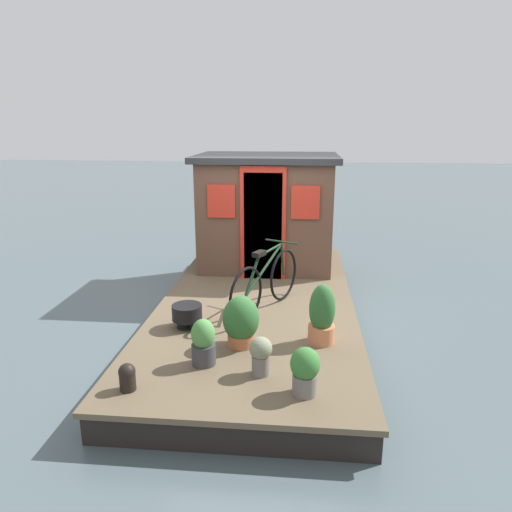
{
  "coord_description": "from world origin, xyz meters",
  "views": [
    {
      "loc": [
        -6.32,
        -0.58,
        2.79
      ],
      "look_at": [
        -0.2,
        0.0,
        1.07
      ],
      "focal_mm": 33.25,
      "sensor_mm": 36.0,
      "label": 1
    }
  ],
  "objects": [
    {
      "name": "potted_plant_rosemary",
      "position": [
        -1.92,
        0.38,
        0.61
      ],
      "size": [
        0.25,
        0.25,
        0.5
      ],
      "color": "#38383D",
      "rests_on": "houseboat_deck"
    },
    {
      "name": "houseboat_cabin",
      "position": [
        1.79,
        0.0,
        1.34
      ],
      "size": [
        1.84,
        2.39,
        1.92
      ],
      "color": "brown",
      "rests_on": "houseboat_deck"
    },
    {
      "name": "houseboat_deck",
      "position": [
        0.0,
        0.0,
        0.19
      ],
      "size": [
        5.81,
        2.7,
        0.37
      ],
      "color": "brown",
      "rests_on": "ground_plane"
    },
    {
      "name": "potted_plant_ivy",
      "position": [
        -2.4,
        -0.66,
        0.61
      ],
      "size": [
        0.28,
        0.28,
        0.47
      ],
      "color": "slate",
      "rests_on": "houseboat_deck"
    },
    {
      "name": "ground_plane",
      "position": [
        0.0,
        0.0,
        0.0
      ],
      "size": [
        60.0,
        60.0,
        0.0
      ],
      "primitive_type": "plane",
      "color": "#4C5B60"
    },
    {
      "name": "potted_plant_geranium",
      "position": [
        -1.46,
        0.05,
        0.66
      ],
      "size": [
        0.41,
        0.41,
        0.59
      ],
      "color": "#B2603D",
      "rests_on": "houseboat_deck"
    },
    {
      "name": "potted_plant_succulent",
      "position": [
        -2.08,
        -0.22,
        0.59
      ],
      "size": [
        0.23,
        0.23,
        0.4
      ],
      "color": "slate",
      "rests_on": "houseboat_deck"
    },
    {
      "name": "potted_plant_fern",
      "position": [
        -1.3,
        -0.85,
        0.69
      ],
      "size": [
        0.31,
        0.31,
        0.7
      ],
      "color": "#C6754C",
      "rests_on": "houseboat_deck"
    },
    {
      "name": "charcoal_grill",
      "position": [
        -1.03,
        0.77,
        0.55
      ],
      "size": [
        0.37,
        0.37,
        0.29
      ],
      "color": "black",
      "rests_on": "houseboat_deck"
    },
    {
      "name": "mooring_bollard",
      "position": [
        -2.49,
        1.0,
        0.51
      ],
      "size": [
        0.16,
        0.16,
        0.27
      ],
      "color": "black",
      "rests_on": "houseboat_deck"
    },
    {
      "name": "bicycle",
      "position": [
        -0.4,
        -0.15,
        0.77
      ],
      "size": [
        1.55,
        0.81,
        0.88
      ],
      "color": "black",
      "rests_on": "houseboat_deck"
    }
  ]
}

